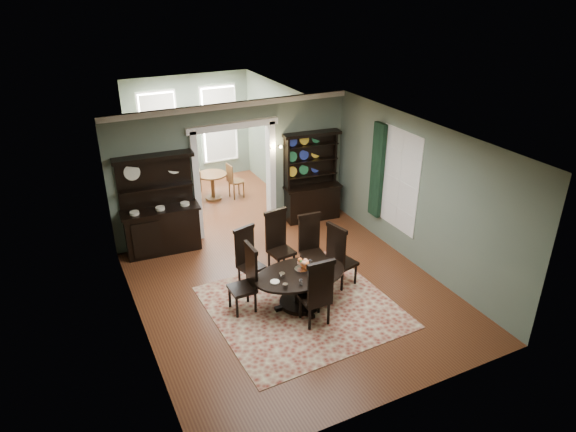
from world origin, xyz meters
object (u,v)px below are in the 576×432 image
Objects in this scene: dining_table at (300,283)px; sideboard at (161,219)px; welsh_dresser at (312,188)px; parlor_table at (212,183)px.

dining_table is 3.57m from sideboard.
welsh_dresser is at bearing 4.03° from sideboard.
welsh_dresser is 2.80m from parlor_table.
welsh_dresser is at bearing -49.78° from parlor_table.
parlor_table is at bearing 89.55° from dining_table.
parlor_table is (1.84, 2.14, -0.28)m from sideboard.
sideboard is at bearing -173.91° from welsh_dresser.
dining_table is 5.25m from parlor_table.
parlor_table is at bearing 136.05° from welsh_dresser.
dining_table is at bearing -115.60° from welsh_dresser.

